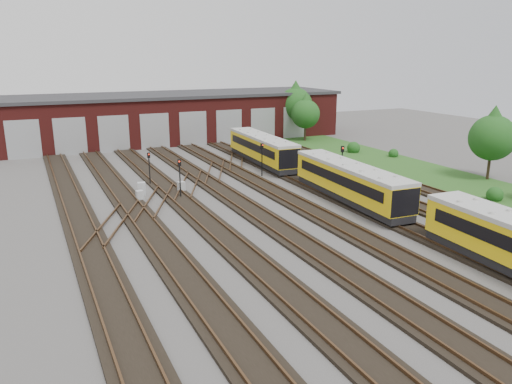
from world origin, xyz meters
name	(u,v)px	position (x,y,z in m)	size (l,w,h in m)	color
ground	(308,228)	(0.00, 0.00, 0.00)	(120.00, 120.00, 0.00)	#403D3B
track_network	(302,224)	(-0.17, 0.59, 0.11)	(30.40, 70.00, 0.33)	black
maintenance_shed	(158,117)	(-0.01, 39.97, 3.20)	(51.00, 12.50, 6.35)	#571815
grass_verge	(419,171)	(19.00, 10.00, 0.03)	(8.00, 55.00, 0.05)	#224918
metro_train	(350,181)	(6.00, 3.76, 1.76)	(3.11, 45.63, 2.80)	black
signal_mast_0	(149,165)	(-7.03, 15.95, 1.93)	(0.25, 0.23, 3.01)	black
signal_mast_1	(180,174)	(-5.78, 10.67, 2.11)	(0.30, 0.28, 3.28)	black
signal_mast_2	(262,155)	(3.70, 14.99, 2.07)	(0.31, 0.29, 3.21)	black
signal_mast_3	(342,161)	(8.33, 8.30, 2.34)	(0.30, 0.29, 3.68)	black
relay_cabinet_0	(142,189)	(-8.42, 13.16, 0.54)	(0.65, 0.54, 1.08)	#AFB3B4
relay_cabinet_1	(140,196)	(-9.01, 11.23, 0.45)	(0.55, 0.45, 0.91)	#AFB3B4
relay_cabinet_2	(181,187)	(-5.18, 12.45, 0.48)	(0.57, 0.48, 0.95)	#AFB3B4
relay_cabinet_3	(306,171)	(7.73, 13.32, 0.43)	(0.51, 0.43, 0.85)	#AFB3B4
relay_cabinet_4	(323,163)	(11.24, 15.79, 0.49)	(0.59, 0.49, 0.99)	#AFB3B4
tree_0	(295,101)	(18.64, 35.00, 5.14)	(4.83, 4.83, 8.00)	#2F2215
tree_1	(306,110)	(18.05, 31.16, 4.15)	(3.90, 3.90, 6.46)	#2F2215
tree_2	(493,132)	(22.40, 4.62, 4.50)	(4.22, 4.22, 7.00)	#2F2215
bush_0	(495,193)	(17.08, -0.65, 0.66)	(1.33, 1.33, 1.33)	#134112
bush_1	(354,146)	(19.00, 21.22, 0.78)	(1.56, 1.56, 1.56)	#134112
bush_2	(394,152)	(21.56, 17.00, 0.57)	(1.14, 1.14, 1.14)	#134112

